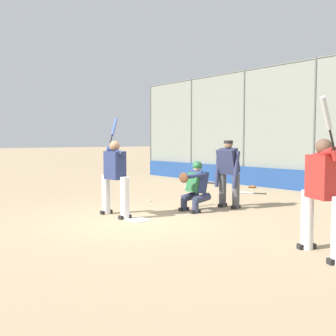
{
  "coord_description": "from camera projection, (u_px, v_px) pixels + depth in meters",
  "views": [
    {
      "loc": [
        -6.66,
        4.84,
        1.69
      ],
      "look_at": [
        0.2,
        -1.0,
        1.05
      ],
      "focal_mm": 42.0,
      "sensor_mm": 36.0,
      "label": 1
    }
  ],
  "objects": [
    {
      "name": "batter_at_plate",
      "position": [
        115.0,
        175.0,
        8.68
      ],
      "size": [
        1.06,
        0.59,
        2.21
      ],
      "rotation": [
        0.0,
        0.0,
        0.01
      ],
      "color": "silver",
      "rests_on": "ground_plane"
    },
    {
      "name": "backstop_fence",
      "position": [
        315.0,
        123.0,
        12.73
      ],
      "size": [
        17.4,
        0.08,
        4.34
      ],
      "color": "#515651",
      "rests_on": "ground_plane"
    },
    {
      "name": "catcher_behind_plate",
      "position": [
        195.0,
        185.0,
        9.31
      ],
      "size": [
        0.63,
        0.74,
        1.19
      ],
      "rotation": [
        0.0,
        0.0,
        -0.04
      ],
      "color": "#2D334C",
      "rests_on": "ground_plane"
    },
    {
      "name": "spare_bat_near_backstop",
      "position": [
        248.0,
        193.0,
        12.38
      ],
      "size": [
        0.82,
        0.48,
        0.07
      ],
      "rotation": [
        0.0,
        0.0,
        0.5
      ],
      "color": "black",
      "rests_on": "ground_plane"
    },
    {
      "name": "fielding_glove_on_dirt",
      "position": [
        252.0,
        187.0,
        13.9
      ],
      "size": [
        0.28,
        0.21,
        0.1
      ],
      "color": "brown",
      "rests_on": "ground_plane"
    },
    {
      "name": "padding_wall",
      "position": [
        312.0,
        182.0,
        12.8
      ],
      "size": [
        16.98,
        0.18,
        0.69
      ],
      "primitive_type": "cube",
      "color": "navy",
      "rests_on": "ground_plane"
    },
    {
      "name": "batter_on_deck",
      "position": [
        323.0,
        193.0,
        5.66
      ],
      "size": [
        0.9,
        0.98,
        2.25
      ],
      "rotation": [
        0.0,
        0.0,
        2.65
      ],
      "color": "silver",
      "rests_on": "ground_plane"
    },
    {
      "name": "umpire_home",
      "position": [
        228.0,
        172.0,
        9.75
      ],
      "size": [
        0.68,
        0.47,
        1.69
      ],
      "rotation": [
        0.0,
        0.0,
        0.13
      ],
      "color": "#4C4C51",
      "rests_on": "ground_plane"
    },
    {
      "name": "spare_bat_by_padding",
      "position": [
        210.0,
        183.0,
        15.3
      ],
      "size": [
        0.89,
        0.09,
        0.07
      ],
      "rotation": [
        0.0,
        0.0,
        3.19
      ],
      "color": "black",
      "rests_on": "ground_plane"
    },
    {
      "name": "baseball_loose",
      "position": [
        150.0,
        201.0,
        10.77
      ],
      "size": [
        0.07,
        0.07,
        0.07
      ],
      "primitive_type": "sphere",
      "color": "white",
      "rests_on": "ground_plane"
    },
    {
      "name": "home_plate_marker",
      "position": [
        138.0,
        220.0,
        8.31
      ],
      "size": [
        0.43,
        0.43,
        0.01
      ],
      "primitive_type": "cube",
      "color": "white",
      "rests_on": "ground_plane"
    },
    {
      "name": "ground_plane",
      "position": [
        138.0,
        220.0,
        8.31
      ],
      "size": [
        160.0,
        160.0,
        0.0
      ],
      "primitive_type": "plane",
      "color": "tan"
    }
  ]
}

